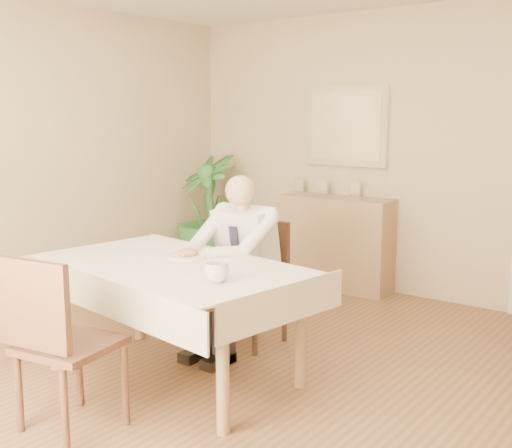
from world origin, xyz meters
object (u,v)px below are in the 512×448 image
Objects in this scene: seated_man at (232,256)px; coffee_mug at (217,272)px; dining_table at (172,276)px; chair_near at (55,335)px; sideboard at (336,242)px; chair_far at (257,274)px; potted_palm at (208,213)px.

coffee_mug is (0.52, -0.77, 0.12)m from seated_man.
dining_table is 0.90m from chair_near.
chair_near reaches higher than sideboard.
chair_far is 6.63× the size of coffee_mug.
dining_table is at bearing -90.00° from seated_man.
potted_palm is at bearing 135.19° from seated_man.
sideboard is (-0.27, 1.63, -0.06)m from chair_far.
dining_table is at bearing -85.81° from sideboard.
sideboard is 0.89× the size of potted_palm.
sideboard is (-0.27, 1.92, -0.25)m from seated_man.
chair_near is at bearing -123.86° from coffee_mug.
chair_far is at bearing 81.63° from chair_near.
potted_palm is at bearing 142.67° from chair_far.
seated_man is 9.20× the size of coffee_mug.
potted_palm is (-1.70, 1.40, 0.12)m from chair_far.
seated_man is 1.00× the size of potted_palm.
chair_far is 1.77m from chair_near.
seated_man is 1.12× the size of sideboard.
chair_near is at bearing -79.54° from dining_table.
chair_far reaches higher than sideboard.
seated_man reaches higher than sideboard.
sideboard is at bearing 9.11° from potted_palm.
chair_far is at bearing -82.50° from sideboard.
chair_far is at bearing 98.01° from dining_table.
dining_table is 1.67× the size of sideboard.
sideboard is at bearing 101.70° from chair_far.
chair_far is 0.81× the size of sideboard.
chair_far reaches higher than coffee_mug.
sideboard reaches higher than coffee_mug.
potted_palm is (-1.43, -0.23, 0.18)m from sideboard.
dining_table is 2.54m from sideboard.
coffee_mug is (0.52, -0.17, 0.14)m from dining_table.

